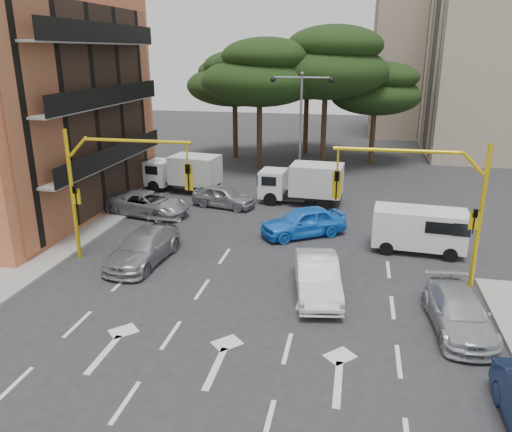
{
  "coord_description": "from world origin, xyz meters",
  "views": [
    {
      "loc": [
        3.82,
        -17.45,
        9.2
      ],
      "look_at": [
        -0.78,
        4.97,
        1.6
      ],
      "focal_mm": 35.0,
      "sensor_mm": 36.0,
      "label": 1
    }
  ],
  "objects_px": {
    "signal_mast_right": "(433,196)",
    "van_white": "(419,230)",
    "street_lamp_center": "(301,111)",
    "car_silver_cross_a": "(148,204)",
    "car_white_hatch": "(317,277)",
    "box_truck_a": "(183,173)",
    "box_truck_b": "(302,184)",
    "car_silver_parked": "(459,312)",
    "car_silver_cross_b": "(224,196)",
    "car_blue_compact": "(303,222)",
    "signal_mast_left": "(107,179)",
    "car_silver_wagon": "(143,247)"
  },
  "relations": [
    {
      "from": "signal_mast_right",
      "to": "box_truck_b",
      "type": "xyz_separation_m",
      "value": [
        -6.27,
        10.78,
        -2.6
      ]
    },
    {
      "from": "car_white_hatch",
      "to": "box_truck_a",
      "type": "distance_m",
      "value": 17.0
    },
    {
      "from": "box_truck_b",
      "to": "signal_mast_right",
      "type": "bearing_deg",
      "value": -146.39
    },
    {
      "from": "van_white",
      "to": "box_truck_b",
      "type": "bearing_deg",
      "value": -132.24
    },
    {
      "from": "car_silver_cross_b",
      "to": "van_white",
      "type": "xyz_separation_m",
      "value": [
        11.01,
        -5.08,
        0.39
      ]
    },
    {
      "from": "car_blue_compact",
      "to": "car_silver_parked",
      "type": "xyz_separation_m",
      "value": [
        6.29,
        -8.15,
        -0.12
      ]
    },
    {
      "from": "car_blue_compact",
      "to": "box_truck_b",
      "type": "distance_m",
      "value": 5.82
    },
    {
      "from": "car_silver_cross_a",
      "to": "car_silver_cross_b",
      "type": "height_order",
      "value": "car_silver_cross_a"
    },
    {
      "from": "car_white_hatch",
      "to": "car_silver_parked",
      "type": "distance_m",
      "value": 5.26
    },
    {
      "from": "car_silver_cross_a",
      "to": "box_truck_a",
      "type": "bearing_deg",
      "value": 8.37
    },
    {
      "from": "car_white_hatch",
      "to": "box_truck_b",
      "type": "relative_size",
      "value": 0.88
    },
    {
      "from": "car_silver_cross_a",
      "to": "van_white",
      "type": "bearing_deg",
      "value": -88.54
    },
    {
      "from": "signal_mast_left",
      "to": "car_white_hatch",
      "type": "height_order",
      "value": "signal_mast_left"
    },
    {
      "from": "car_silver_parked",
      "to": "van_white",
      "type": "height_order",
      "value": "van_white"
    },
    {
      "from": "car_blue_compact",
      "to": "car_silver_parked",
      "type": "height_order",
      "value": "car_blue_compact"
    },
    {
      "from": "car_white_hatch",
      "to": "street_lamp_center",
      "type": "bearing_deg",
      "value": 89.83
    },
    {
      "from": "car_silver_parked",
      "to": "box_truck_a",
      "type": "height_order",
      "value": "box_truck_a"
    },
    {
      "from": "signal_mast_left",
      "to": "box_truck_b",
      "type": "xyz_separation_m",
      "value": [
        7.34,
        10.78,
        -2.6
      ]
    },
    {
      "from": "street_lamp_center",
      "to": "car_silver_parked",
      "type": "relative_size",
      "value": 1.73
    },
    {
      "from": "car_silver_parked",
      "to": "street_lamp_center",
      "type": "bearing_deg",
      "value": 109.03
    },
    {
      "from": "signal_mast_left",
      "to": "car_white_hatch",
      "type": "bearing_deg",
      "value": -9.01
    },
    {
      "from": "car_blue_compact",
      "to": "car_silver_cross_a",
      "type": "bearing_deg",
      "value": -132.24
    },
    {
      "from": "car_silver_wagon",
      "to": "car_silver_parked",
      "type": "xyz_separation_m",
      "value": [
        13.04,
        -3.27,
        -0.06
      ]
    },
    {
      "from": "car_blue_compact",
      "to": "van_white",
      "type": "height_order",
      "value": "van_white"
    },
    {
      "from": "car_white_hatch",
      "to": "car_silver_wagon",
      "type": "xyz_separation_m",
      "value": [
        -8.03,
        1.65,
        -0.05
      ]
    },
    {
      "from": "car_white_hatch",
      "to": "car_silver_cross_a",
      "type": "distance_m",
      "value": 13.34
    },
    {
      "from": "signal_mast_left",
      "to": "street_lamp_center",
      "type": "bearing_deg",
      "value": 64.09
    },
    {
      "from": "street_lamp_center",
      "to": "car_silver_cross_b",
      "type": "height_order",
      "value": "street_lamp_center"
    },
    {
      "from": "car_silver_cross_a",
      "to": "box_truck_b",
      "type": "xyz_separation_m",
      "value": [
        8.53,
        4.17,
        0.59
      ]
    },
    {
      "from": "car_silver_cross_a",
      "to": "car_silver_parked",
      "type": "height_order",
      "value": "car_silver_cross_a"
    },
    {
      "from": "signal_mast_right",
      "to": "van_white",
      "type": "relative_size",
      "value": 1.41
    },
    {
      "from": "car_silver_cross_a",
      "to": "car_white_hatch",
      "type": "bearing_deg",
      "value": -116.06
    },
    {
      "from": "box_truck_a",
      "to": "car_silver_cross_b",
      "type": "bearing_deg",
      "value": -120.61
    },
    {
      "from": "car_white_hatch",
      "to": "car_silver_parked",
      "type": "xyz_separation_m",
      "value": [
        5.0,
        -1.63,
        -0.11
      ]
    },
    {
      "from": "street_lamp_center",
      "to": "van_white",
      "type": "bearing_deg",
      "value": -55.22
    },
    {
      "from": "car_silver_parked",
      "to": "signal_mast_right",
      "type": "bearing_deg",
      "value": 99.41
    },
    {
      "from": "street_lamp_center",
      "to": "car_silver_parked",
      "type": "xyz_separation_m",
      "value": [
        7.6,
        -17.13,
        -4.78
      ]
    },
    {
      "from": "van_white",
      "to": "car_silver_wagon",
      "type": "bearing_deg",
      "value": -68.4
    },
    {
      "from": "signal_mast_right",
      "to": "box_truck_a",
      "type": "distance_m",
      "value": 19.03
    },
    {
      "from": "car_blue_compact",
      "to": "signal_mast_left",
      "type": "bearing_deg",
      "value": -90.83
    },
    {
      "from": "car_silver_cross_a",
      "to": "car_silver_cross_b",
      "type": "distance_m",
      "value": 4.65
    },
    {
      "from": "street_lamp_center",
      "to": "car_silver_cross_a",
      "type": "xyz_separation_m",
      "value": [
        -8.0,
        -7.4,
        -4.74
      ]
    },
    {
      "from": "car_white_hatch",
      "to": "car_silver_cross_a",
      "type": "xyz_separation_m",
      "value": [
        -10.6,
        8.1,
        -0.06
      ]
    },
    {
      "from": "street_lamp_center",
      "to": "car_silver_wagon",
      "type": "relative_size",
      "value": 1.59
    },
    {
      "from": "car_blue_compact",
      "to": "car_silver_cross_a",
      "type": "height_order",
      "value": "car_blue_compact"
    },
    {
      "from": "signal_mast_right",
      "to": "van_white",
      "type": "height_order",
      "value": "signal_mast_right"
    },
    {
      "from": "car_silver_wagon",
      "to": "car_silver_cross_a",
      "type": "relative_size",
      "value": 0.98
    },
    {
      "from": "car_white_hatch",
      "to": "car_silver_parked",
      "type": "relative_size",
      "value": 1.02
    },
    {
      "from": "street_lamp_center",
      "to": "car_silver_parked",
      "type": "bearing_deg",
      "value": -66.07
    },
    {
      "from": "street_lamp_center",
      "to": "car_silver_cross_a",
      "type": "bearing_deg",
      "value": -137.23
    }
  ]
}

